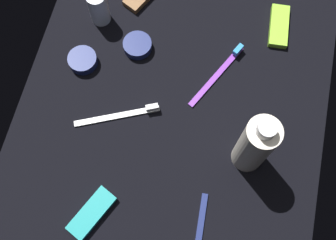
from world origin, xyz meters
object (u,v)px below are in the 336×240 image
(deodorant_stick, at_px, (99,8))
(cream_tin_right, at_px, (137,45))
(bodywash_bottle, at_px, (255,145))
(toothbrush_purple, at_px, (220,72))
(toothbrush_white, at_px, (122,114))
(snack_bar_teal, at_px, (92,213))
(snack_bar_lime, at_px, (279,26))
(cream_tin_left, at_px, (83,60))

(deodorant_stick, relative_size, cream_tin_right, 1.37)
(bodywash_bottle, relative_size, toothbrush_purple, 1.18)
(toothbrush_white, bearing_deg, snack_bar_teal, -1.12)
(toothbrush_white, xyz_separation_m, snack_bar_lime, (-0.28, 0.29, 0.00))
(snack_bar_teal, xyz_separation_m, cream_tin_left, (-0.31, -0.11, 0.00))
(deodorant_stick, relative_size, toothbrush_purple, 0.52)
(deodorant_stick, height_order, toothbrush_purple, deodorant_stick)
(toothbrush_purple, bearing_deg, snack_bar_lime, 142.24)
(snack_bar_lime, xyz_separation_m, cream_tin_left, (0.18, -0.40, 0.00))
(toothbrush_white, xyz_separation_m, toothbrush_purple, (-0.14, 0.18, 0.00))
(snack_bar_lime, distance_m, cream_tin_right, 0.32)
(bodywash_bottle, relative_size, cream_tin_right, 3.12)
(cream_tin_right, bearing_deg, cream_tin_left, -59.72)
(snack_bar_lime, bearing_deg, cream_tin_right, -72.02)
(bodywash_bottle, bearing_deg, cream_tin_right, -124.70)
(toothbrush_purple, xyz_separation_m, cream_tin_left, (0.04, -0.30, 0.00))
(toothbrush_purple, distance_m, cream_tin_left, 0.30)
(cream_tin_right, bearing_deg, bodywash_bottle, 55.30)
(cream_tin_left, bearing_deg, bodywash_bottle, 71.35)
(deodorant_stick, distance_m, snack_bar_teal, 0.44)
(snack_bar_teal, bearing_deg, toothbrush_white, -155.59)
(bodywash_bottle, bearing_deg, snack_bar_teal, -56.63)
(bodywash_bottle, bearing_deg, deodorant_stick, -123.11)
(snack_bar_lime, bearing_deg, deodorant_stick, -84.54)
(toothbrush_purple, bearing_deg, cream_tin_right, -95.89)
(deodorant_stick, relative_size, snack_bar_teal, 0.83)
(toothbrush_white, bearing_deg, snack_bar_lime, 134.46)
(cream_tin_left, bearing_deg, snack_bar_lime, 114.39)
(toothbrush_white, distance_m, snack_bar_teal, 0.21)
(snack_bar_lime, distance_m, cream_tin_left, 0.44)
(snack_bar_lime, bearing_deg, toothbrush_purple, -41.91)
(deodorant_stick, distance_m, toothbrush_white, 0.24)
(bodywash_bottle, height_order, snack_bar_teal, bodywash_bottle)
(toothbrush_purple, bearing_deg, bodywash_bottle, 27.20)
(deodorant_stick, xyz_separation_m, cream_tin_left, (0.12, -0.01, -0.03))
(bodywash_bottle, xyz_separation_m, cream_tin_right, (-0.19, -0.28, -0.08))
(deodorant_stick, bearing_deg, toothbrush_white, 26.56)
(toothbrush_white, xyz_separation_m, cream_tin_right, (-0.16, -0.01, 0.00))
(bodywash_bottle, distance_m, cream_tin_right, 0.35)
(snack_bar_lime, height_order, cream_tin_left, cream_tin_left)
(cream_tin_left, height_order, cream_tin_right, cream_tin_left)
(toothbrush_purple, relative_size, snack_bar_lime, 1.60)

